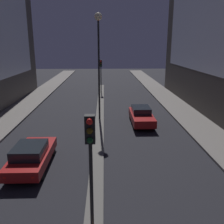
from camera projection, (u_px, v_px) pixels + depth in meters
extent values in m
cube|color=#56544F|center=(100.00, 116.00, 23.51)|extent=(0.75, 36.48, 0.11)
cylinder|color=black|center=(92.00, 193.00, 8.26)|extent=(0.12, 0.12, 3.56)
cube|color=black|center=(90.00, 129.00, 7.67)|extent=(0.32, 0.28, 0.90)
sphere|color=red|center=(89.00, 122.00, 7.42)|extent=(0.20, 0.20, 0.20)
sphere|color=#4C380A|center=(90.00, 131.00, 7.50)|extent=(0.20, 0.20, 0.20)
sphere|color=#0F3D19|center=(90.00, 140.00, 7.58)|extent=(0.20, 0.20, 0.20)
cylinder|color=black|center=(101.00, 80.00, 34.28)|extent=(0.12, 0.12, 3.56)
cube|color=black|center=(101.00, 63.00, 33.69)|extent=(0.32, 0.28, 0.90)
sphere|color=red|center=(101.00, 61.00, 33.43)|extent=(0.20, 0.20, 0.20)
sphere|color=#4C380A|center=(101.00, 63.00, 33.51)|extent=(0.20, 0.20, 0.20)
sphere|color=#0F3D19|center=(101.00, 66.00, 33.59)|extent=(0.20, 0.20, 0.20)
cylinder|color=black|center=(99.00, 72.00, 21.34)|extent=(0.16, 0.16, 8.48)
sphere|color=#F9EAB2|center=(98.00, 17.00, 20.17)|extent=(0.63, 0.63, 0.63)
cube|color=maroon|center=(32.00, 157.00, 13.85)|extent=(1.87, 4.61, 0.55)
cube|color=black|center=(30.00, 150.00, 13.37)|extent=(1.59, 2.08, 0.53)
cube|color=red|center=(4.00, 178.00, 11.60)|extent=(0.14, 0.04, 0.10)
cube|color=red|center=(33.00, 177.00, 11.63)|extent=(0.14, 0.04, 0.10)
cylinder|color=black|center=(26.00, 151.00, 15.27)|extent=(0.22, 0.64, 0.64)
cylinder|color=black|center=(53.00, 150.00, 15.32)|extent=(0.22, 0.64, 0.64)
cylinder|color=black|center=(8.00, 174.00, 12.52)|extent=(0.22, 0.64, 0.64)
cylinder|color=black|center=(41.00, 174.00, 12.56)|extent=(0.22, 0.64, 0.64)
cube|color=maroon|center=(141.00, 117.00, 21.23)|extent=(1.75, 4.53, 0.62)
cube|color=black|center=(141.00, 110.00, 21.41)|extent=(1.48, 2.04, 0.49)
cube|color=red|center=(131.00, 110.00, 23.39)|extent=(0.14, 0.04, 0.10)
cube|color=red|center=(144.00, 110.00, 23.43)|extent=(0.14, 0.04, 0.10)
cylinder|color=black|center=(131.00, 116.00, 22.65)|extent=(0.22, 0.64, 0.64)
cylinder|color=black|center=(147.00, 116.00, 22.69)|extent=(0.22, 0.64, 0.64)
cylinder|color=black|center=(134.00, 126.00, 19.94)|extent=(0.22, 0.64, 0.64)
cylinder|color=black|center=(153.00, 126.00, 19.98)|extent=(0.22, 0.64, 0.64)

